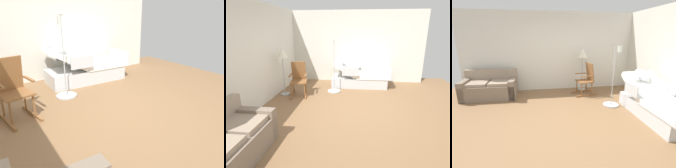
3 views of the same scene
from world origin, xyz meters
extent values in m
plane|color=olive|center=(0.00, 0.00, 0.00)|extent=(7.34, 7.34, 0.00)
cube|color=silver|center=(2.99, 0.00, 1.35)|extent=(0.10, 5.14, 2.70)
cube|color=silver|center=(2.28, -0.15, 0.17)|extent=(0.88, 1.93, 0.35)
cube|color=white|center=(2.28, -0.62, 0.42)|extent=(0.91, 1.16, 0.14)
cube|color=white|center=(2.28, 0.37, 0.66)|extent=(0.91, 0.89, 0.59)
ellipsoid|color=white|center=(2.28, 0.53, 0.89)|extent=(0.34, 0.49, 0.36)
cube|color=silver|center=(1.77, 0.16, 0.63)|extent=(0.04, 0.56, 0.28)
cube|color=silver|center=(2.78, 0.16, 0.63)|extent=(0.04, 0.56, 0.28)
cube|color=silver|center=(2.28, -1.22, 0.53)|extent=(0.95, 0.05, 0.36)
cylinder|color=black|center=(1.92, 0.65, 0.05)|extent=(0.10, 0.10, 0.10)
cylinder|color=black|center=(2.64, 0.65, 0.05)|extent=(0.10, 0.10, 0.10)
cylinder|color=black|center=(1.92, -0.94, 0.05)|extent=(0.10, 0.10, 0.10)
cylinder|color=black|center=(2.64, -0.94, 0.05)|extent=(0.10, 0.10, 0.10)
cube|color=brown|center=(0.98, 1.94, 0.03)|extent=(0.75, 0.19, 0.05)
cube|color=brown|center=(1.07, 1.52, 0.03)|extent=(0.75, 0.19, 0.05)
cylinder|color=brown|center=(0.88, 1.50, 0.25)|extent=(0.04, 0.04, 0.40)
cylinder|color=brown|center=(0.81, 1.88, 0.25)|extent=(0.04, 0.04, 0.40)
cylinder|color=brown|center=(1.24, 1.57, 0.25)|extent=(0.04, 0.04, 0.40)
cylinder|color=brown|center=(1.17, 1.95, 0.25)|extent=(0.04, 0.04, 0.40)
cube|color=brown|center=(1.02, 1.73, 0.45)|extent=(0.54, 0.56, 0.04)
cube|color=brown|center=(1.22, 1.77, 0.75)|extent=(0.20, 0.45, 0.60)
cube|color=brown|center=(1.05, 1.50, 0.67)|extent=(0.39, 0.12, 0.03)
cube|color=brown|center=(0.96, 1.95, 0.67)|extent=(0.39, 0.12, 0.03)
cylinder|color=#B2B5BA|center=(1.53, 0.69, 0.01)|extent=(0.44, 0.44, 0.03)
cylinder|color=#B2B5BA|center=(1.53, 0.69, 0.85)|extent=(0.02, 0.02, 1.65)
cube|color=#B2B5BA|center=(1.53, 0.69, 1.68)|extent=(0.28, 0.02, 0.02)
cube|color=white|center=(1.65, 0.69, 1.57)|extent=(0.09, 0.04, 0.16)
camera|label=1|loc=(-2.52, 2.17, 1.76)|focal=33.66mm
camera|label=2|loc=(-4.14, -0.06, 2.00)|focal=28.77mm
camera|label=3|loc=(-0.47, -3.39, 1.88)|focal=26.42mm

